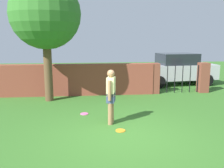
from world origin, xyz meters
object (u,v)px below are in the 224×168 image
Objects in this scene: car at (177,69)px; frisbee_pink at (84,114)px; frisbee_orange at (120,131)px; tree at (45,15)px; person at (111,94)px.

frisbee_pink is (-5.03, -5.02, -0.85)m from car.
car is at bearing 58.89° from frisbee_orange.
tree reaches higher than frisbee_orange.
car reaches higher than frisbee_pink.
car is at bearing -20.58° from person.
tree is 17.86× the size of frisbee_pink.
tree is 4.51m from person.
tree is 2.98× the size of person.
frisbee_orange is at bearing -58.05° from frisbee_pink.
tree is at bearing 126.16° from frisbee_pink.
frisbee_pink is (1.45, -1.99, -3.41)m from tree.
person is at bearing -52.70° from tree.
frisbee_orange is (-4.01, -6.65, -0.85)m from car.
frisbee_orange is at bearing -55.68° from tree.
tree is at bearing 18.83° from car.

